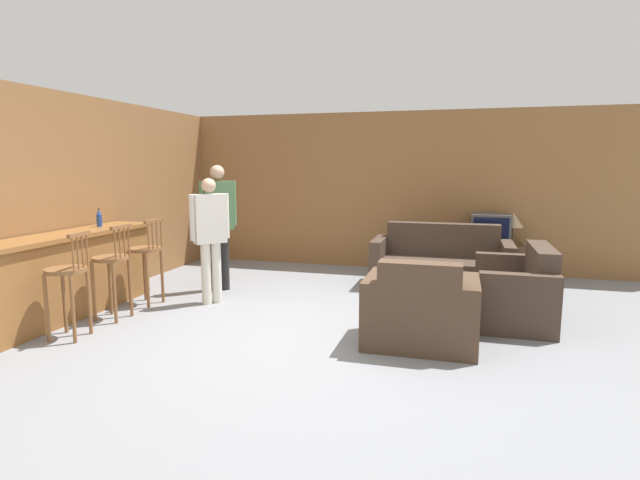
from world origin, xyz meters
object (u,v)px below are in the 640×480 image
(loveseat_right, at_px, (517,293))
(bar_chair_mid, at_px, (112,267))
(person_by_window, at_px, (219,219))
(tv, at_px, (490,229))
(person_by_counter, at_px, (210,233))
(bar_chair_near, at_px, (68,280))
(bottle, at_px, (99,218))
(bar_chair_far, at_px, (146,257))
(armchair_near, at_px, (421,314))
(couch_far, at_px, (441,265))
(table_lamp, at_px, (514,221))
(tv_unit, at_px, (489,260))
(coffee_table, at_px, (417,282))

(loveseat_right, bearing_deg, bar_chair_mid, -164.90)
(person_by_window, bearing_deg, tv, 26.86)
(person_by_window, distance_m, person_by_counter, 0.67)
(bar_chair_mid, height_order, loveseat_right, bar_chair_mid)
(bar_chair_near, height_order, bottle, bottle)
(bar_chair_near, bearing_deg, bottle, 116.38)
(bar_chair_mid, xyz_separation_m, bottle, (-0.62, 0.60, 0.47))
(bar_chair_far, xyz_separation_m, armchair_near, (3.41, -0.55, -0.29))
(bar_chair_near, height_order, person_by_window, person_by_window)
(bar_chair_far, relative_size, tv, 1.87)
(bar_chair_near, xyz_separation_m, tv, (4.19, 4.03, 0.16))
(couch_far, bearing_deg, person_by_counter, -148.69)
(table_lamp, bearing_deg, bottle, -151.66)
(bottle, distance_m, table_lamp, 5.85)
(bar_chair_mid, relative_size, tv_unit, 1.09)
(tv_unit, distance_m, person_by_window, 4.15)
(armchair_near, relative_size, bottle, 4.66)
(coffee_table, xyz_separation_m, tv, (0.92, 2.07, 0.42))
(person_by_window, height_order, person_by_counter, person_by_window)
(tv, height_order, bottle, bottle)
(bar_chair_near, xyz_separation_m, person_by_window, (0.55, 2.18, 0.39))
(tv, xyz_separation_m, bottle, (-4.82, -2.77, 0.30))
(table_lamp, bearing_deg, person_by_counter, -146.65)
(table_lamp, bearing_deg, bar_chair_far, -148.78)
(couch_far, relative_size, tv_unit, 1.94)
(couch_far, bearing_deg, bottle, -154.51)
(armchair_near, bearing_deg, person_by_counter, 162.98)
(bar_chair_mid, bearing_deg, person_by_window, 70.17)
(bar_chair_mid, height_order, table_lamp, bar_chair_mid)
(bar_chair_near, relative_size, bar_chair_far, 1.00)
(tv, height_order, person_by_window, person_by_window)
(coffee_table, bearing_deg, armchair_near, -83.70)
(bar_chair_far, relative_size, couch_far, 0.56)
(tv, distance_m, person_by_window, 4.09)
(armchair_near, height_order, person_by_counter, person_by_counter)
(couch_far, relative_size, armchair_near, 1.81)
(table_lamp, bearing_deg, person_by_window, -155.07)
(bar_chair_mid, relative_size, person_by_counter, 0.69)
(bar_chair_far, relative_size, bottle, 4.72)
(coffee_table, height_order, table_lamp, table_lamp)
(loveseat_right, xyz_separation_m, person_by_counter, (-3.63, -0.29, 0.58))
(bar_chair_far, xyz_separation_m, couch_far, (3.51, 1.93, -0.29))
(bar_chair_far, xyz_separation_m, person_by_counter, (0.76, 0.26, 0.29))
(bar_chair_near, bearing_deg, tv_unit, 43.87)
(bar_chair_mid, xyz_separation_m, person_by_window, (0.55, 1.53, 0.39))
(tv_unit, bearing_deg, tv, -90.00)
(loveseat_right, bearing_deg, armchair_near, -131.56)
(bar_chair_mid, xyz_separation_m, armchair_near, (3.41, 0.08, -0.29))
(bar_chair_near, distance_m, coffee_table, 3.82)
(bar_chair_mid, height_order, tv, bar_chair_mid)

